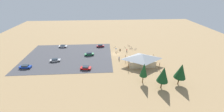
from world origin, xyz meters
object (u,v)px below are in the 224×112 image
Objects in this scene: bicycle_blue_near_porch at (135,49)px; bicycle_black_near_sign at (131,48)px; pine_far_west at (144,70)px; pine_center at (181,71)px; pine_west at (163,74)px; bicycle_red_mid_cluster at (129,46)px; car_silver_by_curb at (55,60)px; car_white_aisle_side at (63,46)px; bicycle_orange_edge_south at (117,52)px; trash_bin at (120,50)px; bicycle_purple_edge_north at (131,49)px; visitor_at_bikes at (127,50)px; bike_pavilion at (142,59)px; bicycle_white_yard_center at (114,47)px; car_green_inner_stall at (89,54)px; car_maroon_end_stall at (100,46)px; lot_sign at (116,50)px; car_blue_second_row at (25,67)px; car_red_back_corner at (86,68)px; bicycle_green_lone_west at (125,47)px; visitor_near_lot at (119,58)px.

bicycle_blue_near_porch is 1.05× the size of bicycle_black_near_sign.
pine_far_west is 0.97× the size of pine_center.
pine_west reaches higher than bicycle_red_mid_cluster.
bicycle_blue_near_porch is 40.14m from car_silver_by_curb.
bicycle_orange_edge_south is at bearing 163.35° from car_white_aisle_side.
trash_bin is 34.28m from pine_center.
visitor_at_bikes reaches higher than bicycle_purple_edge_north.
bicycle_blue_near_porch is at bearing -154.54° from visitor_at_bikes.
bicycle_purple_edge_north is 0.28× the size of car_silver_by_curb.
car_white_aisle_side is 0.97× the size of car_silver_by_curb.
bike_pavilion reaches higher than bicycle_orange_edge_south.
bicycle_purple_edge_north is 4.80m from bicycle_red_mid_cluster.
bike_pavilion is at bearing 116.94° from bicycle_white_yard_center.
visitor_at_bikes is at bearing -73.19° from bike_pavilion.
bicycle_black_near_sign is at bearing -161.45° from car_green_inner_stall.
pine_west is 46.00m from car_silver_by_curb.
pine_far_west is 1.77× the size of car_maroon_end_stall.
pine_west reaches higher than pine_far_west.
car_silver_by_curb reaches higher than trash_bin.
bicycle_red_mid_cluster is at bearing -136.97° from lot_sign.
trash_bin is 33.09m from pine_west.
car_blue_second_row is at bearing 24.33° from bicycle_red_mid_cluster.
bicycle_purple_edge_north is (0.56, 1.64, 0.00)m from bicycle_black_near_sign.
pine_center is 35.10m from car_red_back_corner.
car_green_inner_stall is (18.87, 8.24, 0.43)m from bicycle_green_lone_west.
bicycle_orange_edge_south is at bearing 22.67° from bicycle_purple_edge_north.
car_green_inner_stall is (21.34, 10.58, 0.40)m from bicycle_red_mid_cluster.
bicycle_black_near_sign reaches higher than bicycle_white_yard_center.
pine_far_west reaches higher than bicycle_red_mid_cluster.
trash_bin is 0.62× the size of bicycle_blue_near_porch.
car_white_aisle_side is at bearing -43.63° from pine_far_west.
car_maroon_end_stall is at bearing -28.38° from visitor_at_bikes.
bicycle_white_yard_center is (9.10, -1.78, -0.02)m from bicycle_black_near_sign.
trash_bin is at bearing 151.90° from car_maroon_end_stall.
car_green_inner_stall is (25.84, -26.24, -4.51)m from pine_west.
visitor_at_bikes is at bearing 46.64° from bicycle_purple_edge_north.
car_maroon_end_stall is at bearing -9.22° from bicycle_green_lone_west.
pine_far_west is at bearing 105.26° from lot_sign.
visitor_at_bikes is at bearing 151.62° from car_maroon_end_stall.
trash_bin is 10.52m from visitor_near_lot.
car_blue_second_row is at bearing 65.62° from car_white_aisle_side.
pine_center is at bearing 166.20° from car_blue_second_row.
car_blue_second_row reaches higher than car_white_aisle_side.
pine_far_west is 39.78m from car_silver_by_curb.
pine_center is 1.77× the size of car_red_back_corner.
bike_pavilion reaches higher than car_blue_second_row.
bike_pavilion is at bearing -80.12° from pine_west.
car_green_inner_stall reaches higher than bicycle_black_near_sign.
pine_far_west is 5.29× the size of bicycle_white_yard_center.
visitor_near_lot reaches higher than trash_bin.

